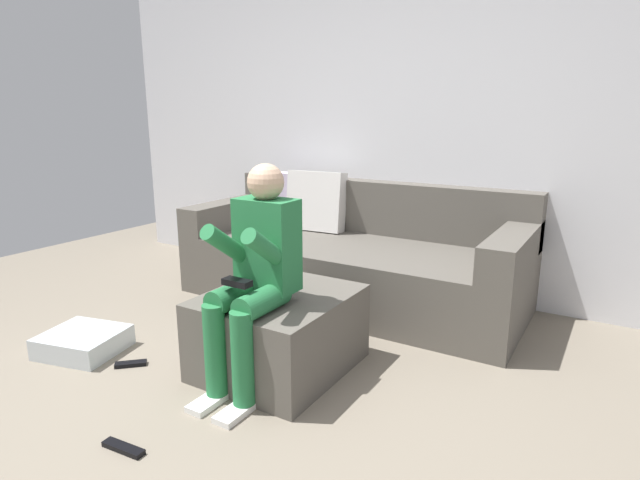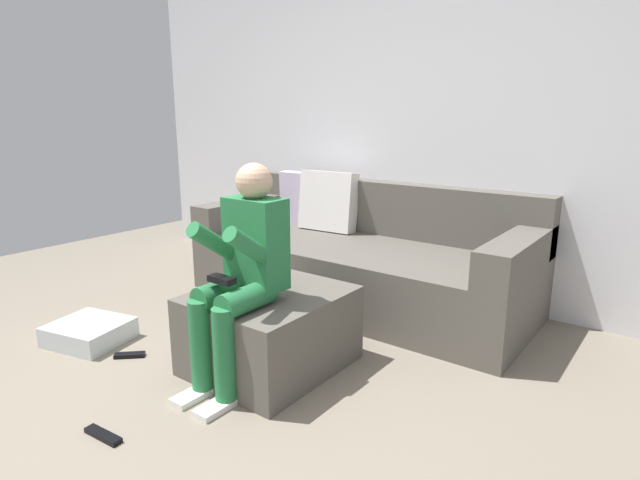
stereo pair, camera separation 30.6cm
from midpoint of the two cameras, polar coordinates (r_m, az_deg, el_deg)
The scene contains 8 objects.
ground_plane at distance 2.43m, azimuth -20.62°, elevation -20.59°, with size 7.07×7.07×0.00m, color slate.
wall_back at distance 3.98m, azimuth 6.91°, elevation 12.57°, with size 5.44×0.10×2.51m, color silver.
couch_sectional at distance 3.77m, azimuth 1.18°, elevation -2.03°, with size 2.42×0.98×0.90m.
ottoman at distance 2.80m, azimuth -7.69°, elevation -10.04°, with size 0.68×0.78×0.42m, color #59544C.
person_seated at distance 2.51m, azimuth -10.72°, elevation -3.36°, with size 0.30×0.57×1.11m.
storage_bin at distance 3.37m, azimuth -27.11°, elevation -10.04°, with size 0.42×0.38×0.12m, color silver.
remote_near_ottoman at distance 2.45m, azimuth -24.50°, elevation -20.28°, with size 0.20×0.05×0.02m, color black.
remote_by_storage_bin at distance 3.11m, azimuth -22.91°, elevation -12.55°, with size 0.16×0.05×0.02m, color black.
Camera 1 is at (1.52, -1.26, 1.34)m, focal length 28.98 mm.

